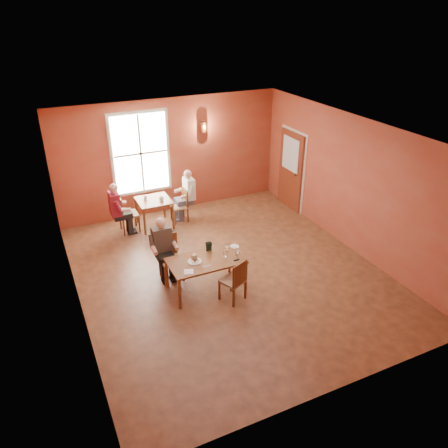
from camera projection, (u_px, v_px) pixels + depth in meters
name	position (u px, v px, depth m)	size (l,w,h in m)	color
ground	(228.00, 272.00, 9.23)	(6.00, 7.00, 0.01)	brown
wall_back	(171.00, 156.00, 11.37)	(6.00, 0.04, 3.00)	brown
wall_front	(343.00, 310.00, 5.72)	(6.00, 0.04, 3.00)	brown
wall_left	(69.00, 239.00, 7.42)	(0.04, 7.00, 3.00)	brown
wall_right	(350.00, 184.00, 9.67)	(0.04, 7.00, 3.00)	brown
ceiling	(229.00, 132.00, 7.86)	(6.00, 7.00, 0.04)	white
window	(141.00, 153.00, 10.94)	(1.36, 0.10, 1.96)	white
door	(290.00, 171.00, 11.71)	(0.12, 1.04, 2.10)	maroon
wall_sconce	(204.00, 127.00, 11.30)	(0.16, 0.16, 0.28)	brown
main_table	(206.00, 275.00, 8.54)	(1.45, 0.81, 0.68)	brown
chair_diner_main	(171.00, 259.00, 8.81)	(0.42, 0.42, 0.95)	brown
diner_main	(171.00, 253.00, 8.72)	(0.50, 0.50, 1.25)	#442E1E
chair_empty	(233.00, 280.00, 8.20)	(0.39, 0.39, 0.88)	#492314
plate_food	(195.00, 261.00, 8.31)	(0.27, 0.27, 0.04)	white
sandwich	(194.00, 258.00, 8.35)	(0.09, 0.09, 0.11)	#AF844B
goblet_a	(227.00, 248.00, 8.61)	(0.07, 0.07, 0.17)	silver
goblet_b	(237.00, 252.00, 8.49)	(0.07, 0.07, 0.17)	white
goblet_c	(225.00, 256.00, 8.35)	(0.07, 0.07, 0.19)	white
menu_stand	(209.00, 246.00, 8.65)	(0.12, 0.06, 0.19)	black
knife	(206.00, 266.00, 8.18)	(0.18, 0.01, 0.00)	silver
napkin	(189.00, 272.00, 8.02)	(0.17, 0.17, 0.01)	white
side_plate	(235.00, 246.00, 8.83)	(0.18, 0.18, 0.01)	silver
sunglasses	(237.00, 260.00, 8.37)	(0.11, 0.04, 0.01)	black
second_table	(155.00, 213.00, 10.97)	(0.81, 0.81, 0.71)	brown
chair_diner_white	(179.00, 206.00, 11.19)	(0.38, 0.38, 0.85)	#5D2C1A
diner_white	(180.00, 198.00, 11.10)	(0.51, 0.51, 1.27)	silver
chair_diner_maroon	(129.00, 213.00, 10.68)	(0.42, 0.42, 0.95)	brown
diner_maroon	(127.00, 207.00, 10.59)	(0.52, 0.52, 1.29)	maroon
cup_a	(161.00, 199.00, 10.75)	(0.12, 0.12, 0.09)	white
cup_b	(145.00, 198.00, 10.79)	(0.09, 0.09, 0.09)	white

